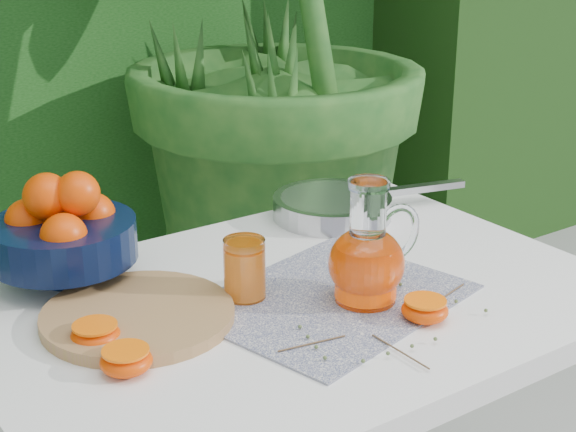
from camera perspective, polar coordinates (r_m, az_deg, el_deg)
potted_plant_right at (r=2.61m, az=-3.22°, el=12.51°), size 2.79×2.79×1.99m
white_table at (r=1.44m, az=0.46°, el=-8.13°), size 1.00×0.70×0.75m
placemat at (r=1.39m, az=2.78°, el=-5.39°), size 0.47×0.40×0.00m
cutting_board at (r=1.34m, az=-9.68°, el=-6.37°), size 0.36×0.36×0.02m
fruit_bowl at (r=1.47m, az=-14.36°, el=-0.95°), size 0.30×0.30×0.19m
juice_pitcher at (r=1.36m, az=5.17°, el=-2.81°), size 0.17×0.12×0.20m
juice_tumbler at (r=1.38m, az=-2.83°, el=-3.49°), size 0.08×0.08×0.10m
saute_pan at (r=1.73m, az=2.99°, el=0.69°), size 0.43×0.28×0.04m
orange_halves at (r=1.26m, az=-4.34°, el=-7.62°), size 0.52×0.29×0.03m
thyme_sprigs at (r=1.30m, az=6.56°, el=-7.19°), size 0.37×0.22×0.01m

